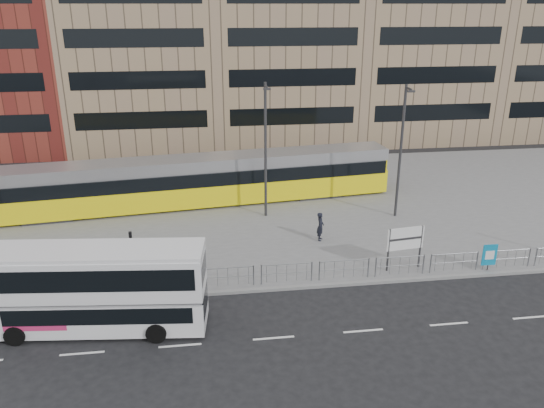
{
  "coord_description": "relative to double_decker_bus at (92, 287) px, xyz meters",
  "views": [
    {
      "loc": [
        -4.69,
        -23.19,
        13.5
      ],
      "look_at": [
        -0.71,
        6.0,
        2.41
      ],
      "focal_mm": 35.0,
      "sensor_mm": 36.0,
      "label": 1
    }
  ],
  "objects": [
    {
      "name": "lamp_post_west",
      "position": [
        9.07,
        11.95,
        2.87
      ],
      "size": [
        0.45,
        1.04,
        8.89
      ],
      "color": "#2D2D30",
      "rests_on": "plaza"
    },
    {
      "name": "double_decker_bus",
      "position": [
        0.0,
        0.0,
        0.0
      ],
      "size": [
        9.9,
        3.26,
        3.89
      ],
      "rotation": [
        0.0,
        0.0,
        -0.1
      ],
      "color": "silver",
      "rests_on": "ground"
    },
    {
      "name": "plaza",
      "position": [
        9.68,
        14.19,
        -2.03
      ],
      "size": [
        64.0,
        24.0,
        0.15
      ],
      "primitive_type": "cube",
      "color": "slate",
      "rests_on": "ground"
    },
    {
      "name": "traffic_light_west",
      "position": [
        1.36,
        3.13,
        0.02
      ],
      "size": [
        0.19,
        0.22,
        3.1
      ],
      "rotation": [
        0.0,
        0.0,
        0.12
      ],
      "color": "#2D2D30",
      "rests_on": "plaza"
    },
    {
      "name": "ground",
      "position": [
        9.68,
        2.19,
        -2.1
      ],
      "size": [
        120.0,
        120.0,
        0.0
      ],
      "primitive_type": "plane",
      "color": "black",
      "rests_on": "ground"
    },
    {
      "name": "building_row",
      "position": [
        11.23,
        36.46,
        10.81
      ],
      "size": [
        70.4,
        18.4,
        31.2
      ],
      "color": "maroon",
      "rests_on": "ground"
    },
    {
      "name": "kerb",
      "position": [
        9.68,
        2.24,
        -2.03
      ],
      "size": [
        64.0,
        0.25,
        0.17
      ],
      "primitive_type": "cube",
      "color": "gray",
      "rests_on": "ground"
    },
    {
      "name": "pedestrian",
      "position": [
        11.83,
        7.62,
        -1.07
      ],
      "size": [
        0.59,
        0.74,
        1.77
      ],
      "primitive_type": "imported",
      "rotation": [
        0.0,
        0.0,
        1.27
      ],
      "color": "black",
      "rests_on": "plaza"
    },
    {
      "name": "station_sign",
      "position": [
        15.44,
        3.37,
        -0.29
      ],
      "size": [
        2.08,
        0.34,
        2.4
      ],
      "rotation": [
        0.0,
        0.0,
        0.12
      ],
      "color": "#2D2D30",
      "rests_on": "plaza"
    },
    {
      "name": "road_markings",
      "position": [
        10.68,
        -1.81,
        -2.1
      ],
      "size": [
        62.0,
        0.12,
        0.01
      ],
      "primitive_type": "cube",
      "color": "white",
      "rests_on": "ground"
    },
    {
      "name": "ad_panel",
      "position": [
        19.89,
        2.59,
        -1.08
      ],
      "size": [
        0.8,
        0.08,
        1.49
      ],
      "rotation": [
        0.0,
        0.0,
        -0.01
      ],
      "color": "#2D2D30",
      "rests_on": "plaza"
    },
    {
      "name": "tram",
      "position": [
        3.96,
        14.82,
        -0.23
      ],
      "size": [
        29.3,
        6.12,
        3.44
      ],
      "rotation": [
        0.0,
        0.0,
        0.12
      ],
      "color": "yellow",
      "rests_on": "plaza"
    },
    {
      "name": "lamp_post_east",
      "position": [
        17.73,
        10.77,
        2.8
      ],
      "size": [
        0.45,
        1.04,
        8.75
      ],
      "color": "#2D2D30",
      "rests_on": "plaza"
    },
    {
      "name": "pedestrian_barrier",
      "position": [
        11.68,
        2.69,
        -1.12
      ],
      "size": [
        32.07,
        0.07,
        1.1
      ],
      "color": "gray",
      "rests_on": "plaza"
    }
  ]
}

